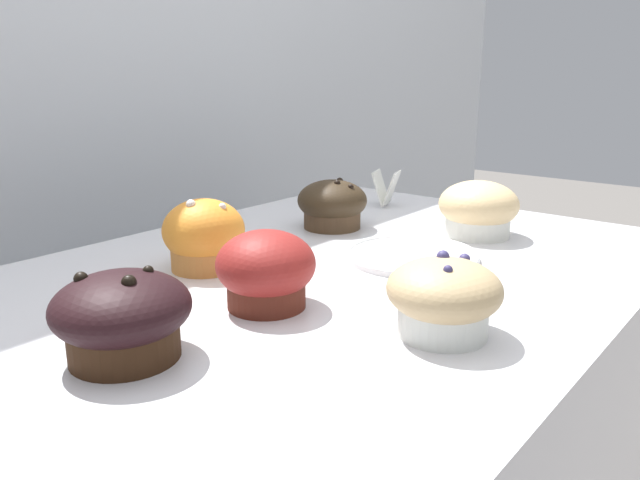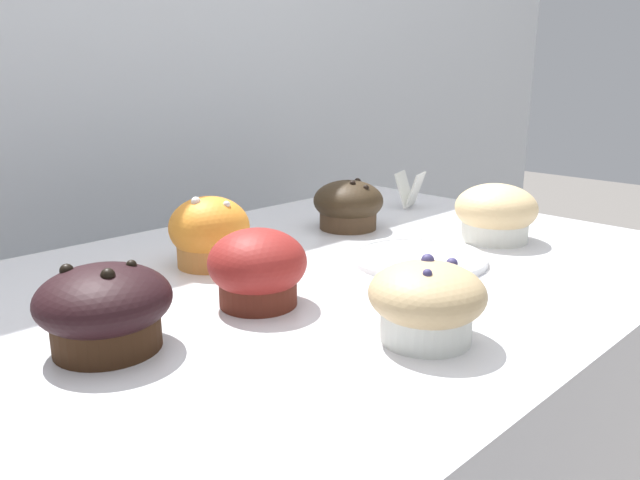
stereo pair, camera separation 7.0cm
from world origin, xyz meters
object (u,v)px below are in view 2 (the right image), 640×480
at_px(muffin_front_center, 105,307).
at_px(muffin_back_right, 496,213).
at_px(muffin_back_center, 258,268).
at_px(muffin_front_left, 427,301).
at_px(muffin_back_left, 210,233).
at_px(muffin_front_right, 348,205).
at_px(serving_plate, 419,258).

distance_m(muffin_front_center, muffin_back_right, 0.55).
relative_size(muffin_back_right, muffin_back_center, 1.12).
xyz_separation_m(muffin_front_left, muffin_back_center, (-0.05, 0.17, 0.00)).
relative_size(muffin_front_left, muffin_back_center, 1.03).
bearing_deg(muffin_back_left, muffin_front_center, -146.72).
bearing_deg(muffin_back_right, muffin_front_center, 174.33).
distance_m(muffin_front_left, muffin_front_right, 0.40).
bearing_deg(muffin_back_right, muffin_back_left, 151.81).
bearing_deg(serving_plate, muffin_back_right, -5.53).
distance_m(muffin_front_right, muffin_back_center, 0.33).
distance_m(muffin_back_center, serving_plate, 0.24).
height_order(muffin_back_right, serving_plate, muffin_back_right).
relative_size(muffin_front_left, muffin_front_right, 0.99).
relative_size(muffin_front_center, muffin_front_left, 1.10).
xyz_separation_m(muffin_front_left, muffin_front_right, (0.24, 0.32, -0.00)).
bearing_deg(muffin_back_right, muffin_back_center, 173.70).
relative_size(muffin_front_center, muffin_back_right, 1.02).
distance_m(muffin_back_left, muffin_back_right, 0.39).
distance_m(muffin_front_left, serving_plate, 0.24).
xyz_separation_m(muffin_back_center, serving_plate, (0.23, -0.03, -0.03)).
height_order(muffin_back_left, muffin_front_left, muffin_back_left).
bearing_deg(muffin_back_right, muffin_front_left, -159.35).
xyz_separation_m(muffin_front_right, muffin_back_center, (-0.30, -0.15, 0.00)).
bearing_deg(muffin_back_left, muffin_front_left, -88.68).
relative_size(muffin_back_left, serving_plate, 0.57).
xyz_separation_m(muffin_back_left, muffin_front_right, (0.25, 0.00, -0.01)).
bearing_deg(muffin_back_center, serving_plate, -6.81).
relative_size(muffin_front_left, serving_plate, 0.61).
bearing_deg(muffin_front_left, muffin_back_left, 91.32).
xyz_separation_m(muffin_front_center, muffin_front_left, (0.21, -0.18, -0.00)).
bearing_deg(muffin_back_center, muffin_back_left, 73.31).
bearing_deg(muffin_back_center, muffin_front_left, -73.68).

